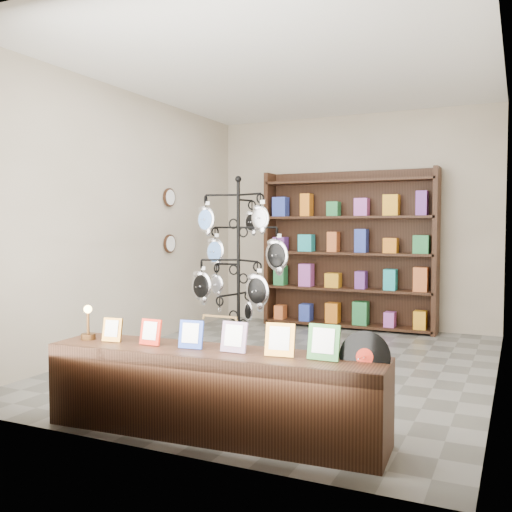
{
  "coord_description": "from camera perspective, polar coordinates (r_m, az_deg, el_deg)",
  "views": [
    {
      "loc": [
        2.17,
        -5.45,
        1.43
      ],
      "look_at": [
        0.11,
        -1.0,
        1.17
      ],
      "focal_mm": 40.0,
      "sensor_mm": 36.0,
      "label": 1
    }
  ],
  "objects": [
    {
      "name": "ground",
      "position": [
        6.04,
        3.14,
        -10.67
      ],
      "size": [
        5.0,
        5.0,
        0.0
      ],
      "primitive_type": "plane",
      "color": "slate",
      "rests_on": "ground"
    },
    {
      "name": "wall_clocks",
      "position": [
        7.5,
        -8.64,
        3.52
      ],
      "size": [
        0.03,
        0.24,
        0.84
      ],
      "color": "black",
      "rests_on": "ground"
    },
    {
      "name": "display_tree",
      "position": [
        5.45,
        -1.78,
        -0.43
      ],
      "size": [
        0.98,
        0.85,
        1.91
      ],
      "rotation": [
        0.0,
        0.0,
        -0.07
      ],
      "color": "black",
      "rests_on": "ground"
    },
    {
      "name": "room_envelope",
      "position": [
        5.89,
        3.19,
        7.12
      ],
      "size": [
        5.0,
        5.0,
        5.0
      ],
      "color": "#BBAD96",
      "rests_on": "ground"
    },
    {
      "name": "front_shelf",
      "position": [
        4.01,
        -4.36,
        -13.41
      ],
      "size": [
        2.4,
        0.63,
        0.84
      ],
      "rotation": [
        0.0,
        0.0,
        0.06
      ],
      "color": "black",
      "rests_on": "ground"
    },
    {
      "name": "back_shelving",
      "position": [
        8.06,
        9.22,
        0.13
      ],
      "size": [
        2.42,
        0.36,
        2.2
      ],
      "color": "black",
      "rests_on": "ground"
    }
  ]
}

